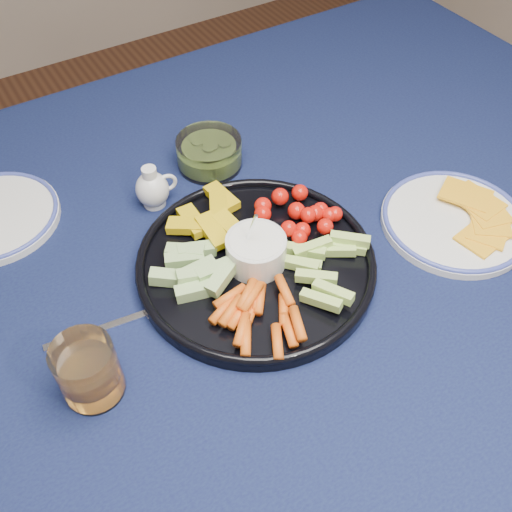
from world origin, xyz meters
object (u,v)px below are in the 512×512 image
crudite_platter (255,260)px  dining_table (236,268)px  pickle_bowl (209,154)px  juice_tumbler (89,373)px  cheese_plate (455,219)px  creamer_pitcher (153,189)px

crudite_platter → dining_table: bearing=81.7°
pickle_bowl → juice_tumbler: bearing=-137.0°
juice_tumbler → cheese_plate: bearing=-2.3°
crudite_platter → juice_tumbler: crudite_platter is taller
pickle_bowl → juice_tumbler: (-0.34, -0.31, 0.02)m
creamer_pitcher → dining_table: bearing=-58.4°
dining_table → pickle_bowl: pickle_bowl is taller
pickle_bowl → dining_table: bearing=-106.0°
creamer_pitcher → juice_tumbler: 0.34m
creamer_pitcher → juice_tumbler: (-0.21, -0.27, 0.01)m
crudite_platter → pickle_bowl: bearing=76.5°
crudite_platter → cheese_plate: crudite_platter is taller
dining_table → cheese_plate: (0.31, -0.17, 0.10)m
dining_table → juice_tumbler: (-0.29, -0.14, 0.13)m
creamer_pitcher → pickle_bowl: size_ratio=0.66×
crudite_platter → pickle_bowl: (0.06, 0.25, 0.00)m
creamer_pitcher → cheese_plate: bearing=-37.4°
creamer_pitcher → cheese_plate: (0.39, -0.30, -0.02)m
dining_table → crudite_platter: 0.14m
crudite_platter → creamer_pitcher: size_ratio=4.71×
cheese_plate → pickle_bowl: bearing=127.8°
juice_tumbler → crudite_platter: bearing=12.9°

